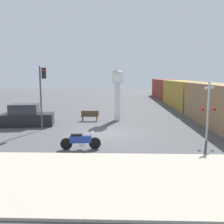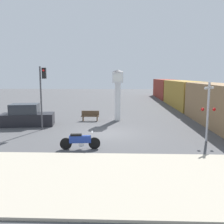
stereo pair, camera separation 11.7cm
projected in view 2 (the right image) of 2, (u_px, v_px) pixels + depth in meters
The scene contains 9 objects.
ground_plane at pixel (107, 133), 17.75m from camera, with size 120.00×120.00×0.00m, color #4C4C4F.
sidewalk_strip at pixel (95, 178), 9.94m from camera, with size 36.00×6.00×0.10m.
motorcycle at pixel (80, 141), 13.88m from camera, with size 2.24×0.50×0.99m.
clock_tower at pixel (118, 87), 22.59m from camera, with size 1.16×1.16×4.61m.
freight_train at pixel (182, 94), 33.10m from camera, with size 2.80×39.65×3.40m.
traffic_light at pixel (42, 87), 18.53m from camera, with size 0.50×0.35×4.76m.
railroad_crossing_signal at pixel (208, 109), 15.33m from camera, with size 0.90×0.82×3.69m.
bench at pixel (90, 116), 22.64m from camera, with size 1.60×0.44×0.92m.
parked_car at pixel (27, 117), 20.50m from camera, with size 4.43×2.43×1.80m.
Camera 2 is at (1.04, -17.31, 4.07)m, focal length 40.00 mm.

